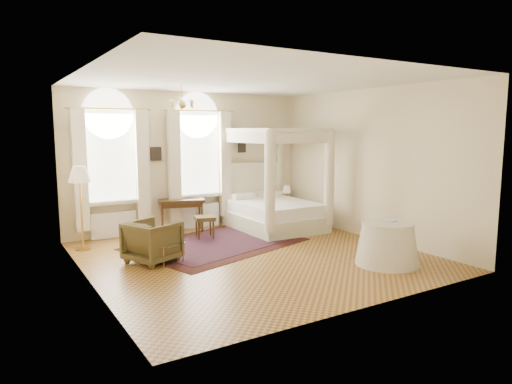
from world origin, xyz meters
TOP-DOWN VIEW (x-y plane):
  - ground at (0.00, 0.00)m, footprint 6.00×6.00m
  - room_walls at (0.00, 0.00)m, footprint 6.00×6.00m
  - window_left at (-1.90, 2.87)m, footprint 1.62×0.27m
  - window_right at (0.20, 2.87)m, footprint 1.62×0.27m
  - chandelier at (-0.90, 1.20)m, footprint 0.51×0.45m
  - wall_pictures at (0.09, 2.97)m, footprint 2.54×0.03m
  - canopy_bed at (1.70, 1.79)m, footprint 1.88×2.28m
  - nightstand at (2.70, 2.66)m, footprint 0.38×0.35m
  - nightstand_lamp at (2.70, 2.74)m, footprint 0.25×0.25m
  - writing_desk at (-0.36, 2.70)m, footprint 1.15×0.81m
  - laptop at (-0.08, 2.74)m, footprint 0.35×0.29m
  - stool at (-0.17, 1.81)m, footprint 0.52×0.52m
  - armchair at (-1.78, 0.60)m, footprint 1.11×1.10m
  - coffee_table at (-1.56, 0.41)m, footprint 0.62×0.53m
  - floor_lamp at (-2.70, 2.18)m, footprint 0.44×0.44m
  - oriental_rug at (-0.20, 1.18)m, footprint 3.96×3.32m
  - side_table at (1.78, -1.72)m, footprint 1.13×1.13m
  - book at (1.80, -1.66)m, footprint 0.19×0.25m

SIDE VIEW (x-z plane):
  - ground at x=0.00m, z-range 0.00..0.00m
  - oriental_rug at x=-0.20m, z-range 0.00..0.01m
  - nightstand at x=2.70m, z-range 0.00..0.54m
  - coffee_table at x=-1.56m, z-range 0.14..0.51m
  - side_table at x=1.78m, z-range -0.01..0.76m
  - armchair at x=-1.78m, z-range 0.00..0.77m
  - stool at x=-0.17m, z-range 0.16..0.66m
  - canopy_bed at x=1.70m, z-range -0.66..1.77m
  - writing_desk at x=-0.36m, z-range 0.28..1.06m
  - nightstand_lamp at x=2.70m, z-range 0.60..0.96m
  - book at x=1.80m, z-range 0.77..0.79m
  - laptop at x=-0.08m, z-range 0.78..0.81m
  - floor_lamp at x=-2.70m, z-range 0.60..2.29m
  - window_left at x=-1.90m, z-range -0.16..3.13m
  - window_right at x=0.20m, z-range -0.16..3.13m
  - wall_pictures at x=0.09m, z-range 1.70..2.09m
  - room_walls at x=0.00m, z-range -1.02..4.98m
  - chandelier at x=-0.90m, z-range 2.66..3.16m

